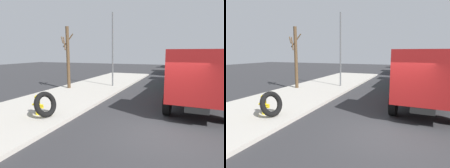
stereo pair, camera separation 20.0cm
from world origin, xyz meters
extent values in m
plane|color=#2D2D30|center=(0.00, 0.00, 0.00)|extent=(80.00, 80.00, 0.00)
cube|color=#ADA89E|center=(0.00, 6.50, 0.07)|extent=(36.00, 5.00, 0.15)
cylinder|color=yellow|center=(-0.10, 5.56, 0.50)|extent=(0.21, 0.21, 0.71)
sphere|color=yellow|center=(-0.10, 5.56, 0.92)|extent=(0.24, 0.24, 0.24)
cylinder|color=yellow|center=(-0.10, 5.37, 0.59)|extent=(0.09, 0.17, 0.09)
cylinder|color=yellow|center=(-0.10, 5.75, 0.59)|extent=(0.09, 0.17, 0.09)
cylinder|color=yellow|center=(-0.10, 5.37, 0.50)|extent=(0.11, 0.17, 0.11)
torus|color=black|center=(-0.25, 5.01, 0.71)|extent=(1.17, 0.69, 1.11)
cube|color=red|center=(5.72, -1.15, 1.60)|extent=(4.92, 2.73, 1.60)
cube|color=maroon|center=(2.12, -0.98, 1.90)|extent=(2.12, 2.60, 2.20)
cube|color=black|center=(4.62, -1.10, 0.67)|extent=(7.04, 1.24, 0.24)
cylinder|color=black|center=(2.39, 0.26, 0.55)|extent=(1.11, 0.35, 1.10)
cylinder|color=black|center=(6.86, -2.46, 0.55)|extent=(1.11, 0.35, 1.10)
cylinder|color=black|center=(6.98, 0.04, 0.55)|extent=(1.11, 0.35, 1.10)
cube|color=#237033|center=(10.50, -0.81, 1.60)|extent=(4.81, 2.51, 1.60)
cube|color=maroon|center=(14.10, -0.82, 1.90)|extent=(2.01, 2.51, 2.20)
cube|color=black|center=(11.60, -0.81, 0.67)|extent=(7.00, 0.92, 0.24)
cylinder|color=black|center=(13.91, 0.43, 0.55)|extent=(1.10, 0.30, 1.10)
cylinder|color=black|center=(13.90, -2.07, 0.55)|extent=(1.10, 0.30, 1.10)
cylinder|color=black|center=(9.31, 0.45, 0.55)|extent=(1.10, 0.30, 1.10)
cylinder|color=black|center=(9.30, -2.05, 0.55)|extent=(1.10, 0.30, 1.10)
cube|color=#1E3899|center=(20.09, 0.42, 1.60)|extent=(4.90, 2.70, 1.60)
cube|color=silver|center=(23.68, 0.57, 1.90)|extent=(2.10, 2.58, 2.20)
cube|color=black|center=(21.19, 0.47, 0.67)|extent=(7.03, 1.19, 0.24)
cylinder|color=black|center=(23.43, 1.81, 0.55)|extent=(1.11, 0.35, 1.10)
cylinder|color=black|center=(23.54, -0.69, 0.55)|extent=(1.11, 0.35, 1.10)
cylinder|color=black|center=(18.84, 1.62, 0.55)|extent=(1.11, 0.35, 1.10)
cylinder|color=black|center=(18.94, -0.88, 0.55)|extent=(1.11, 0.35, 1.10)
cube|color=slate|center=(34.47, 1.06, 1.60)|extent=(4.89, 2.67, 1.60)
cube|color=maroon|center=(30.87, 0.93, 1.90)|extent=(2.09, 2.57, 2.20)
cube|color=black|center=(33.37, 1.02, 0.67)|extent=(7.03, 1.15, 0.24)
cylinder|color=black|center=(31.11, -0.31, 0.55)|extent=(1.11, 0.34, 1.10)
cylinder|color=black|center=(31.02, 2.18, 0.55)|extent=(1.11, 0.34, 1.10)
cylinder|color=black|center=(35.71, -0.15, 0.55)|extent=(1.11, 0.34, 1.10)
cylinder|color=black|center=(35.62, 2.35, 0.55)|extent=(1.11, 0.34, 1.10)
cylinder|color=#4C3823|center=(6.02, 7.96, 2.45)|extent=(0.25, 0.25, 4.61)
cylinder|color=#4C3823|center=(5.85, 8.12, 3.52)|extent=(0.43, 0.46, 0.99)
cylinder|color=#4C3823|center=(6.37, 8.13, 3.77)|extent=(0.43, 0.78, 1.05)
cylinder|color=#4C3823|center=(5.77, 8.24, 3.77)|extent=(0.64, 0.60, 0.55)
cylinder|color=#595B5E|center=(8.16, 5.17, 3.06)|extent=(0.12, 0.12, 5.81)
camera|label=1|loc=(-6.77, -0.50, 2.89)|focal=31.56mm
camera|label=2|loc=(-6.69, -0.69, 2.89)|focal=31.56mm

